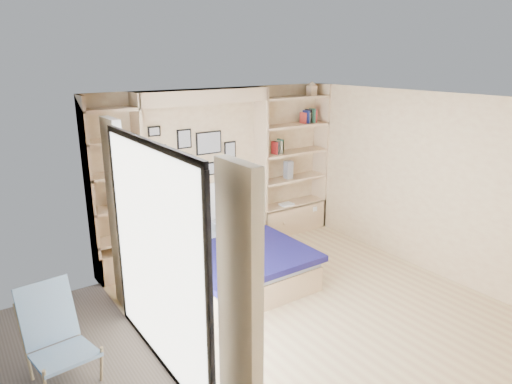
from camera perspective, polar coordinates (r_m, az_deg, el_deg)
ground at (r=5.84m, az=6.95°, el=-13.79°), size 4.50×4.50×0.00m
room_shell at (r=6.33m, az=-4.52°, el=-0.58°), size 4.50×4.50×4.50m
bed at (r=6.32m, az=-3.02°, el=-8.46°), size 1.64×2.09×1.07m
photo_gallery at (r=6.77m, az=-8.13°, el=5.05°), size 1.48×0.02×0.82m
reading_lamps at (r=6.76m, az=-5.96°, el=0.72°), size 1.92×0.12×0.15m
shelf_decor at (r=7.51m, az=3.91°, el=7.23°), size 3.53×0.23×2.03m
deck_chair at (r=4.88m, az=-23.72°, el=-16.03°), size 0.60×0.92×0.88m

